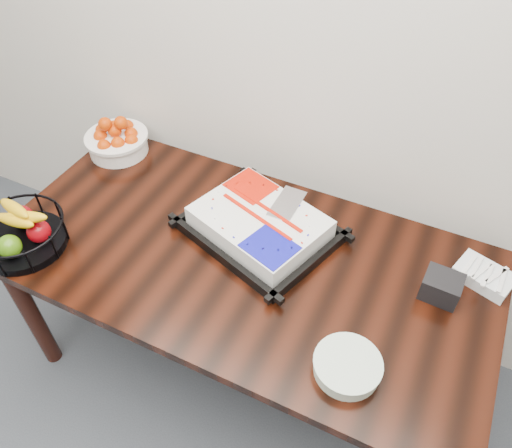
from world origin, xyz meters
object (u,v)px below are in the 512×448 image
at_px(fruit_basket, 20,232).
at_px(napkin_box, 441,287).
at_px(tangerine_bowl, 116,137).
at_px(plate_stack, 347,366).
at_px(cake_tray, 260,225).
at_px(table, 242,270).

height_order(fruit_basket, napkin_box, fruit_basket).
xyz_separation_m(tangerine_bowl, plate_stack, (1.26, -0.58, -0.05)).
relative_size(tangerine_bowl, fruit_basket, 0.85).
height_order(cake_tray, fruit_basket, fruit_basket).
bearing_deg(napkin_box, fruit_basket, -162.91).
bearing_deg(cake_tray, plate_stack, -39.76).
distance_m(table, cake_tray, 0.18).
relative_size(tangerine_bowl, napkin_box, 2.26).
distance_m(table, plate_stack, 0.57).
height_order(tangerine_bowl, fruit_basket, tangerine_bowl).
xyz_separation_m(cake_tray, napkin_box, (0.66, 0.01, -0.00)).
relative_size(cake_tray, napkin_box, 5.03).
bearing_deg(tangerine_bowl, plate_stack, -24.78).
bearing_deg(plate_stack, cake_tray, 140.24).
bearing_deg(tangerine_bowl, napkin_box, -7.09).
bearing_deg(napkin_box, plate_stack, -115.11).
relative_size(cake_tray, tangerine_bowl, 2.23).
distance_m(tangerine_bowl, plate_stack, 1.39).
relative_size(cake_tray, plate_stack, 3.01).
distance_m(table, napkin_box, 0.70).
height_order(table, plate_stack, plate_stack).
distance_m(tangerine_bowl, fruit_basket, 0.62).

